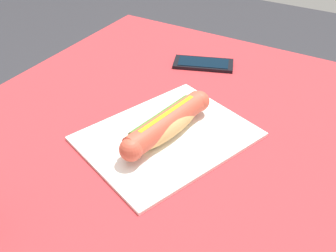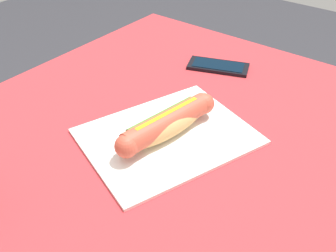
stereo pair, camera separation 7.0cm
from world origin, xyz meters
name	(u,v)px [view 2 (the right image)]	position (x,y,z in m)	size (l,w,h in m)	color
dining_table	(168,190)	(0.00, 0.00, 0.59)	(0.97, 0.87, 0.73)	brown
paper_wrapper	(168,137)	(0.00, 0.00, 0.74)	(0.31, 0.24, 0.01)	white
hot_dog	(168,124)	(0.00, 0.00, 0.77)	(0.23, 0.08, 0.05)	tan
cell_phone	(218,66)	(0.30, 0.07, 0.74)	(0.11, 0.16, 0.01)	black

